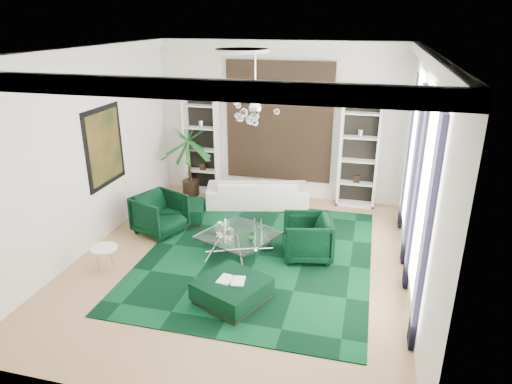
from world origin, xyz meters
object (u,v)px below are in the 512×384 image
(ottoman_front, at_px, (232,291))
(side_table, at_px, (106,259))
(sofa, at_px, (257,191))
(palm, at_px, (189,151))
(armchair_right, at_px, (307,237))
(armchair_left, at_px, (160,214))
(coffee_table, at_px, (239,244))
(ottoman_side, at_px, (183,213))

(ottoman_front, xyz_separation_m, side_table, (-2.48, 0.36, 0.03))
(sofa, bearing_deg, palm, -21.52)
(armchair_right, xyz_separation_m, side_table, (-3.42, -1.39, -0.18))
(palm, bearing_deg, armchair_left, -84.59)
(palm, bearing_deg, armchair_right, -36.69)
(armchair_right, distance_m, side_table, 3.70)
(sofa, height_order, coffee_table, sofa)
(ottoman_side, bearing_deg, palm, 105.50)
(coffee_table, distance_m, palm, 3.55)
(armchair_left, height_order, armchair_right, armchair_left)
(coffee_table, xyz_separation_m, ottoman_side, (-1.66, 1.16, -0.02))
(sofa, relative_size, palm, 1.04)
(ottoman_side, relative_size, ottoman_front, 0.92)
(sofa, relative_size, coffee_table, 1.92)
(armchair_right, distance_m, ottoman_front, 2.00)
(ottoman_front, relative_size, side_table, 2.04)
(sofa, distance_m, coffee_table, 2.49)
(armchair_left, bearing_deg, armchair_right, -73.24)
(coffee_table, relative_size, ottoman_front, 1.29)
(ottoman_side, bearing_deg, ottoman_front, -53.70)
(armchair_right, distance_m, palm, 4.26)
(ottoman_side, xyz_separation_m, side_table, (-0.50, -2.34, 0.03))
(ottoman_front, bearing_deg, side_table, 171.80)
(ottoman_front, bearing_deg, sofa, 98.36)
(coffee_table, bearing_deg, side_table, -151.26)
(sofa, relative_size, ottoman_front, 2.47)
(armchair_left, xyz_separation_m, ottoman_side, (0.22, 0.65, -0.22))
(armchair_left, height_order, ottoman_front, armchair_left)
(armchair_right, xyz_separation_m, ottoman_side, (-2.93, 0.94, -0.21))
(armchair_right, bearing_deg, side_table, -80.75)
(ottoman_front, distance_m, side_table, 2.50)
(sofa, height_order, palm, palm)
(armchair_left, relative_size, ottoman_side, 1.03)
(sofa, height_order, armchair_left, armchair_left)
(sofa, distance_m, side_table, 4.12)
(ottoman_front, height_order, palm, palm)
(sofa, bearing_deg, side_table, 48.73)
(armchair_left, bearing_deg, ottoman_side, 3.15)
(side_table, bearing_deg, coffee_table, 28.74)
(palm, bearing_deg, ottoman_side, -74.50)
(ottoman_front, xyz_separation_m, palm, (-2.41, 4.25, 0.97))
(armchair_left, xyz_separation_m, coffee_table, (1.88, -0.50, -0.21))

